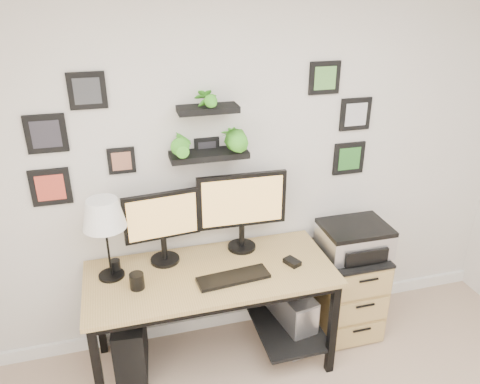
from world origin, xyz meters
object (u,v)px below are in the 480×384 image
object	(u,v)px
table_lamp	(104,216)
monitor_right	(242,206)
pc_tower_black	(131,342)
mug	(137,281)
printer	(354,239)
file_cabinet	(347,290)
monitor_left	(162,223)
pc_tower_grey	(291,316)
desk	(216,284)

from	to	relation	value
table_lamp	monitor_right	bearing A→B (deg)	6.58
pc_tower_black	mug	bearing A→B (deg)	-51.40
mug	printer	distance (m)	1.55
mug	file_cabinet	world-z (taller)	mug
pc_tower_black	monitor_right	bearing A→B (deg)	15.29
monitor_right	file_cabinet	bearing A→B (deg)	-9.43
monitor_left	pc_tower_grey	world-z (taller)	monitor_left
pc_tower_black	pc_tower_grey	distance (m)	1.15
pc_tower_grey	mug	bearing A→B (deg)	-174.44
table_lamp	printer	distance (m)	1.74
mug	printer	bearing A→B (deg)	5.24
monitor_right	mug	xyz separation A→B (m)	(-0.74, -0.27, -0.29)
pc_tower_black	printer	bearing A→B (deg)	5.75
monitor_right	file_cabinet	world-z (taller)	monitor_right
monitor_left	pc_tower_black	size ratio (longest dim) A/B	1.12
printer	pc_tower_black	bearing A→B (deg)	-179.53
desk	table_lamp	size ratio (longest dim) A/B	2.96
mug	monitor_left	bearing A→B (deg)	51.17
table_lamp	file_cabinet	distance (m)	1.88
monitor_left	printer	world-z (taller)	monitor_left
monitor_left	table_lamp	bearing A→B (deg)	-167.34
file_cabinet	pc_tower_grey	bearing A→B (deg)	-175.25
pc_tower_grey	table_lamp	bearing A→B (deg)	176.86
monitor_right	file_cabinet	size ratio (longest dim) A/B	0.91
pc_tower_grey	printer	bearing A→B (deg)	4.51
table_lamp	pc_tower_grey	size ratio (longest dim) A/B	1.15
file_cabinet	monitor_right	bearing A→B (deg)	170.57
monitor_left	pc_tower_grey	distance (m)	1.21
monitor_right	printer	xyz separation A→B (m)	(0.80, -0.13, -0.31)
pc_tower_grey	pc_tower_black	bearing A→B (deg)	178.81
mug	pc_tower_black	world-z (taller)	mug
monitor_left	mug	size ratio (longest dim) A/B	5.00
monitor_right	pc_tower_grey	bearing A→B (deg)	-27.43
desk	mug	distance (m)	0.54
table_lamp	mug	distance (m)	0.45
table_lamp	file_cabinet	xyz separation A→B (m)	(1.68, -0.03, -0.85)
pc_tower_black	printer	distance (m)	1.72
desk	printer	xyz separation A→B (m)	(1.04, 0.06, 0.15)
monitor_right	file_cabinet	distance (m)	1.10
pc_tower_black	printer	size ratio (longest dim) A/B	0.95
mug	pc_tower_black	bearing A→B (deg)	123.32
pc_tower_black	pc_tower_grey	world-z (taller)	pc_tower_black
desk	printer	world-z (taller)	printer
table_lamp	file_cabinet	world-z (taller)	table_lamp
pc_tower_black	table_lamp	bearing A→B (deg)	152.04
pc_tower_black	file_cabinet	bearing A→B (deg)	5.79
monitor_left	monitor_right	xyz separation A→B (m)	(0.54, 0.02, 0.04)
table_lamp	pc_tower_grey	distance (m)	1.55
table_lamp	mug	world-z (taller)	table_lamp
monitor_right	table_lamp	world-z (taller)	monitor_right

